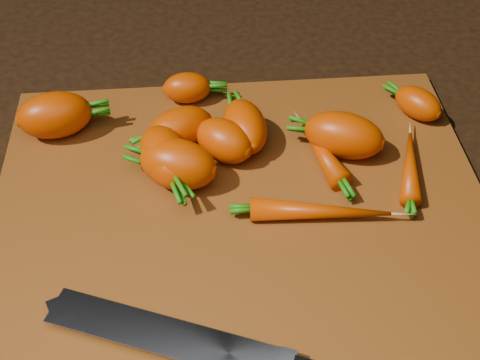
{
  "coord_description": "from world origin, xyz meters",
  "views": [
    {
      "loc": [
        -0.04,
        -0.47,
        0.5
      ],
      "look_at": [
        0.0,
        0.01,
        0.03
      ],
      "focal_mm": 50.0,
      "sensor_mm": 36.0,
      "label": 1
    }
  ],
  "objects": [
    {
      "name": "cutting_board",
      "position": [
        0.0,
        0.0,
        0.01
      ],
      "size": [
        0.5,
        0.4,
        0.01
      ],
      "primitive_type": "cube",
      "color": "brown",
      "rests_on": "ground"
    },
    {
      "name": "ground",
      "position": [
        0.0,
        0.0,
        -0.01
      ],
      "size": [
        2.0,
        2.0,
        0.01
      ],
      "primitive_type": "cube",
      "color": "black"
    },
    {
      "name": "carrot_5",
      "position": [
        -0.05,
        0.17,
        0.03
      ],
      "size": [
        0.06,
        0.04,
        0.04
      ],
      "primitive_type": "ellipsoid",
      "rotation": [
        0.0,
        0.0,
        -0.01
      ],
      "color": "#BF3800",
      "rests_on": "cutting_board"
    },
    {
      "name": "carrot_6",
      "position": [
        0.21,
        0.12,
        0.03
      ],
      "size": [
        0.06,
        0.07,
        0.03
      ],
      "primitive_type": "ellipsoid",
      "rotation": [
        0.0,
        0.0,
        2.23
      ],
      "color": "#BF3800",
      "rests_on": "cutting_board"
    },
    {
      "name": "carrot_3",
      "position": [
        0.01,
        0.09,
        0.03
      ],
      "size": [
        0.06,
        0.08,
        0.05
      ],
      "primitive_type": "ellipsoid",
      "rotation": [
        0.0,
        0.0,
        1.73
      ],
      "color": "#BF3800",
      "rests_on": "cutting_board"
    },
    {
      "name": "carrot_9",
      "position": [
        0.09,
        0.05,
        0.02
      ],
      "size": [
        0.05,
        0.1,
        0.03
      ],
      "primitive_type": "ellipsoid",
      "rotation": [
        0.0,
        0.0,
        1.83
      ],
      "color": "#BF3800",
      "rests_on": "cutting_board"
    },
    {
      "name": "carrot_8",
      "position": [
        0.08,
        -0.03,
        0.02
      ],
      "size": [
        0.14,
        0.04,
        0.02
      ],
      "primitive_type": "ellipsoid",
      "rotation": [
        0.0,
        0.0,
        -0.13
      ],
      "color": "#BF3800",
      "rests_on": "cutting_board"
    },
    {
      "name": "carrot_4",
      "position": [
        -0.06,
        0.09,
        0.04
      ],
      "size": [
        0.09,
        0.07,
        0.05
      ],
      "primitive_type": "ellipsoid",
      "rotation": [
        0.0,
        0.0,
        3.59
      ],
      "color": "#BF3800",
      "rests_on": "cutting_board"
    },
    {
      "name": "knife",
      "position": [
        -0.06,
        -0.17,
        0.02
      ],
      "size": [
        0.31,
        0.15,
        0.02
      ],
      "rotation": [
        0.0,
        0.0,
        -0.39
      ],
      "color": "gray",
      "rests_on": "cutting_board"
    },
    {
      "name": "carrot_10",
      "position": [
        -0.06,
        0.03,
        0.04
      ],
      "size": [
        0.09,
        0.08,
        0.05
      ],
      "primitive_type": "ellipsoid",
      "rotation": [
        0.0,
        0.0,
        2.75
      ],
      "color": "#BF3800",
      "rests_on": "cutting_board"
    },
    {
      "name": "carrot_0",
      "position": [
        -0.2,
        0.12,
        0.04
      ],
      "size": [
        0.09,
        0.07,
        0.05
      ],
      "primitive_type": "ellipsoid",
      "rotation": [
        0.0,
        0.0,
        0.18
      ],
      "color": "#BF3800",
      "rests_on": "cutting_board"
    },
    {
      "name": "carrot_7",
      "position": [
        0.18,
        0.02,
        0.02
      ],
      "size": [
        0.05,
        0.11,
        0.02
      ],
      "primitive_type": "ellipsoid",
      "rotation": [
        0.0,
        0.0,
        1.31
      ],
      "color": "#BF3800",
      "rests_on": "cutting_board"
    },
    {
      "name": "carrot_1",
      "position": [
        -0.01,
        0.07,
        0.03
      ],
      "size": [
        0.08,
        0.08,
        0.05
      ],
      "primitive_type": "ellipsoid",
      "rotation": [
        0.0,
        0.0,
        2.4
      ],
      "color": "#BF3800",
      "rests_on": "cutting_board"
    },
    {
      "name": "carrot_2",
      "position": [
        -0.07,
        0.04,
        0.04
      ],
      "size": [
        0.07,
        0.1,
        0.05
      ],
      "primitive_type": "ellipsoid",
      "rotation": [
        0.0,
        0.0,
        -1.27
      ],
      "color": "#BF3800",
      "rests_on": "cutting_board"
    },
    {
      "name": "carrot_11",
      "position": [
        0.12,
        0.06,
        0.04
      ],
      "size": [
        0.1,
        0.08,
        0.05
      ],
      "primitive_type": "ellipsoid",
      "rotation": [
        0.0,
        0.0,
        2.72
      ],
      "color": "#BF3800",
      "rests_on": "cutting_board"
    }
  ]
}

